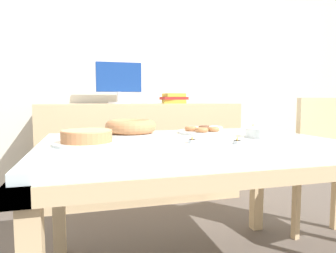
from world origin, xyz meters
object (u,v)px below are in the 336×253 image
at_px(plate_stack, 264,132).
at_px(book_stack, 174,99).
at_px(chair, 334,162).
at_px(computer_monitor, 119,82).
at_px(tealight_near_front, 253,127).
at_px(tealight_right_edge, 237,142).
at_px(cake_golden_bundt, 131,128).
at_px(tealight_left_edge, 192,141).
at_px(pastry_platter, 204,131).
at_px(cake_chocolate_round, 87,138).
at_px(tealight_near_cakes, 92,135).

bearing_deg(plate_stack, book_stack, 94.95).
xyz_separation_m(chair, plate_stack, (-0.62, -0.15, 0.23)).
distance_m(computer_monitor, tealight_near_front, 1.26).
height_order(chair, tealight_right_edge, chair).
distance_m(chair, plate_stack, 0.67).
bearing_deg(chair, book_stack, 122.11).
relative_size(cake_golden_bundt, tealight_left_edge, 7.41).
bearing_deg(cake_golden_bundt, tealight_right_edge, -48.94).
height_order(chair, cake_golden_bundt, chair).
bearing_deg(tealight_left_edge, plate_stack, 13.51).
distance_m(plate_stack, tealight_near_front, 0.45).
relative_size(book_stack, tealight_near_front, 5.99).
bearing_deg(tealight_left_edge, pastry_platter, 60.22).
bearing_deg(cake_chocolate_round, tealight_right_edge, -14.32).
xyz_separation_m(book_stack, tealight_right_edge, (-0.15, -1.50, -0.20)).
relative_size(cake_chocolate_round, cake_golden_bundt, 1.01).
xyz_separation_m(plate_stack, tealight_near_front, (0.18, 0.41, -0.01)).
bearing_deg(tealight_near_front, tealight_right_edge, -126.58).
distance_m(computer_monitor, plate_stack, 1.49).
xyz_separation_m(computer_monitor, tealight_right_edge, (0.36, -1.50, -0.34)).
distance_m(computer_monitor, tealight_right_edge, 1.58).
bearing_deg(tealight_near_cakes, tealight_left_edge, -37.76).
relative_size(tealight_left_edge, tealight_near_front, 1.00).
height_order(cake_chocolate_round, plate_stack, cake_chocolate_round).
height_order(plate_stack, tealight_near_front, plate_stack).
distance_m(tealight_near_front, tealight_right_edge, 0.76).
bearing_deg(pastry_platter, tealight_right_edge, -93.91).
distance_m(plate_stack, tealight_near_cakes, 0.92).
xyz_separation_m(cake_golden_bundt, tealight_near_cakes, (-0.22, -0.05, -0.03)).
xyz_separation_m(tealight_near_cakes, tealight_left_edge, (0.44, -0.34, 0.00)).
xyz_separation_m(book_stack, cake_golden_bundt, (-0.56, -1.03, -0.17)).
bearing_deg(cake_golden_bundt, chair, -5.87).
distance_m(tealight_near_cakes, tealight_right_edge, 0.76).
relative_size(tealight_near_cakes, tealight_right_edge, 1.00).
xyz_separation_m(cake_chocolate_round, tealight_right_edge, (0.65, -0.17, -0.02)).
distance_m(pastry_platter, tealight_right_edge, 0.46).
bearing_deg(computer_monitor, tealight_left_edge, -82.98).
xyz_separation_m(pastry_platter, tealight_near_cakes, (-0.66, -0.04, -0.00)).
distance_m(book_stack, tealight_left_edge, 1.47).
relative_size(chair, cake_chocolate_round, 3.13).
distance_m(plate_stack, tealight_left_edge, 0.46).
xyz_separation_m(computer_monitor, tealight_left_edge, (0.17, -1.42, -0.34)).
relative_size(computer_monitor, tealight_right_edge, 10.60).
bearing_deg(tealight_near_front, computer_monitor, 132.12).
xyz_separation_m(chair, tealight_near_cakes, (-1.51, 0.09, 0.21)).
height_order(book_stack, cake_golden_bundt, book_stack).
bearing_deg(tealight_near_cakes, book_stack, 54.17).
bearing_deg(tealight_near_cakes, cake_chocolate_round, -95.98).
bearing_deg(computer_monitor, tealight_right_edge, -76.52).
bearing_deg(chair, plate_stack, -166.55).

